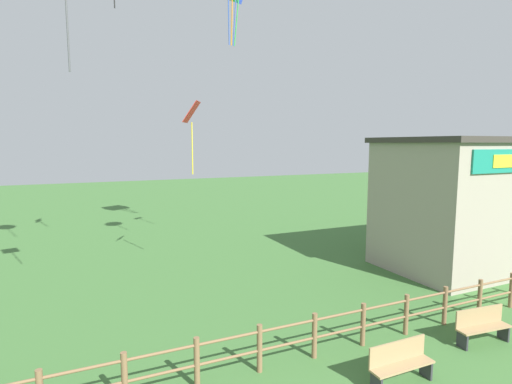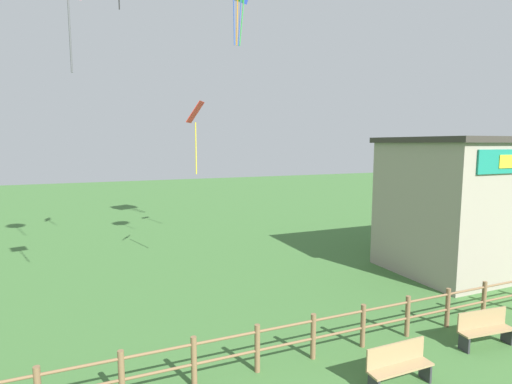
# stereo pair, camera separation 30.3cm
# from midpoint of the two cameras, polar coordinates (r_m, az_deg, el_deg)

# --- Properties ---
(wooden_fence) EXTENTS (21.04, 0.14, 1.23)m
(wooden_fence) POSITION_cam_midpoint_polar(r_m,az_deg,el_deg) (10.95, 5.16, -20.27)
(wooden_fence) COLOR brown
(wooden_fence) RESTS_ON ground_plane
(seaside_building) EXTENTS (8.84, 5.18, 5.96)m
(seaside_building) POSITION_cam_midpoint_polar(r_m,az_deg,el_deg) (21.10, 29.99, -1.33)
(seaside_building) COLOR gray
(seaside_building) RESTS_ON ground_plane
(park_bench_near_fence) EXTENTS (1.69, 0.41, 1.01)m
(park_bench_near_fence) POSITION_cam_midpoint_polar(r_m,az_deg,el_deg) (10.79, 20.51, -22.01)
(park_bench_near_fence) COLOR #9E7F56
(park_bench_near_fence) RESTS_ON ground_plane
(park_bench_by_building) EXTENTS (1.72, 0.56, 1.01)m
(park_bench_by_building) POSITION_cam_midpoint_polar(r_m,az_deg,el_deg) (13.57, 30.42, -16.35)
(park_bench_by_building) COLOR #9E7F56
(park_bench_by_building) RESTS_ON ground_plane
(kite_red_diamond) EXTENTS (0.93, 0.99, 3.09)m
(kite_red_diamond) POSITION_cam_midpoint_polar(r_m,az_deg,el_deg) (17.37, -8.15, 9.99)
(kite_red_diamond) COLOR red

